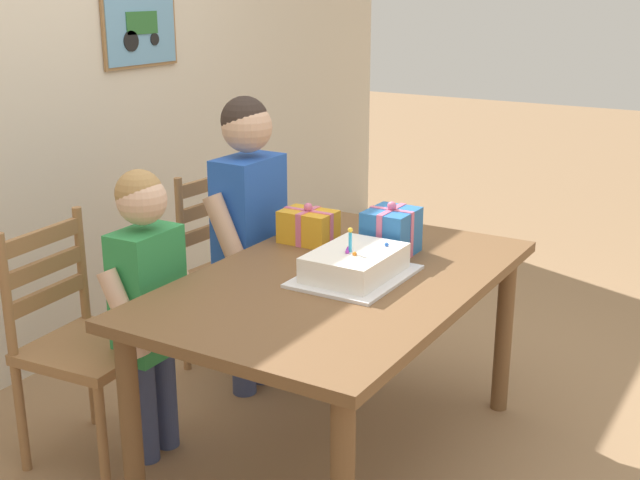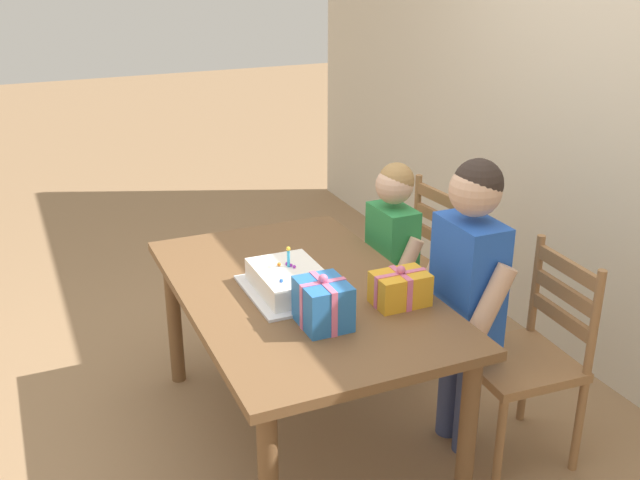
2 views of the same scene
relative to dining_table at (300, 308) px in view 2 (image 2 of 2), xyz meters
The scene contains 10 objects.
ground_plane 0.65m from the dining_table, ahead, with size 20.00×20.00×0.00m, color #997551.
back_wall 1.73m from the dining_table, 89.91° to the left, with size 6.40×0.11×2.60m.
dining_table is the anchor object (origin of this frame).
birthday_cake 0.15m from the dining_table, 77.51° to the right, with size 0.44×0.34×0.19m.
gift_box_red_large 0.37m from the dining_table, ahead, with size 0.21×0.18×0.21m.
gift_box_beside_cake 0.45m from the dining_table, 47.44° to the left, with size 0.16×0.22×0.17m.
chair_left 0.97m from the dining_table, 119.67° to the left, with size 0.45×0.45×0.92m.
chair_right 0.97m from the dining_table, 60.39° to the left, with size 0.44×0.44×0.92m.
child_older 0.70m from the dining_table, 63.59° to the left, with size 0.47×0.26×1.30m.
child_younger 0.70m from the dining_table, 118.30° to the left, with size 0.40×0.23×1.12m.
Camera 2 is at (2.58, -1.04, 2.08)m, focal length 41.80 mm.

